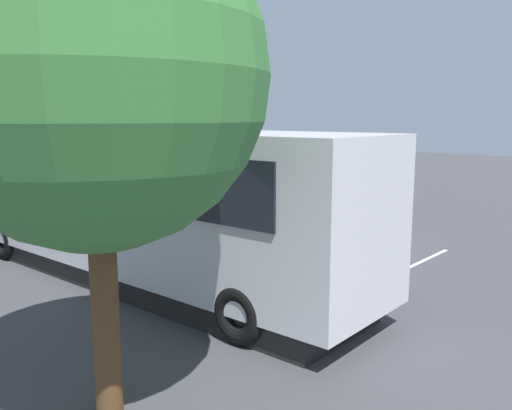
{
  "coord_description": "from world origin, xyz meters",
  "views": [
    {
      "loc": [
        -8.7,
        11.6,
        3.52
      ],
      "look_at": [
        0.52,
        0.37,
        1.1
      ],
      "focal_mm": 37.33,
      "sensor_mm": 36.0,
      "label": 1
    }
  ],
  "objects_px": {
    "spectator_left": "(219,212)",
    "parked_motorcycle_silver": "(136,226)",
    "spectator_far_left": "(254,221)",
    "stunt_motorcycle": "(275,209)",
    "spectator_centre": "(185,209)",
    "tour_bus": "(138,205)",
    "tree_left": "(92,47)"
  },
  "relations": [
    {
      "from": "spectator_centre",
      "to": "parked_motorcycle_silver",
      "type": "height_order",
      "value": "spectator_centre"
    },
    {
      "from": "spectator_left",
      "to": "parked_motorcycle_silver",
      "type": "bearing_deg",
      "value": 15.06
    },
    {
      "from": "spectator_centre",
      "to": "stunt_motorcycle",
      "type": "height_order",
      "value": "spectator_centre"
    },
    {
      "from": "tour_bus",
      "to": "stunt_motorcycle",
      "type": "bearing_deg",
      "value": -80.74
    },
    {
      "from": "tour_bus",
      "to": "parked_motorcycle_silver",
      "type": "xyz_separation_m",
      "value": [
        2.83,
        -2.09,
        -1.16
      ]
    },
    {
      "from": "tour_bus",
      "to": "spectator_far_left",
      "type": "relative_size",
      "value": 6.43
    },
    {
      "from": "spectator_far_left",
      "to": "tree_left",
      "type": "relative_size",
      "value": 0.27
    },
    {
      "from": "stunt_motorcycle",
      "to": "tree_left",
      "type": "relative_size",
      "value": 0.32
    },
    {
      "from": "spectator_centre",
      "to": "stunt_motorcycle",
      "type": "bearing_deg",
      "value": -98.92
    },
    {
      "from": "spectator_left",
      "to": "spectator_centre",
      "type": "relative_size",
      "value": 1.05
    },
    {
      "from": "spectator_far_left",
      "to": "spectator_left",
      "type": "xyz_separation_m",
      "value": [
        1.33,
        -0.18,
        0.03
      ]
    },
    {
      "from": "spectator_centre",
      "to": "tree_left",
      "type": "distance_m",
      "value": 9.05
    },
    {
      "from": "parked_motorcycle_silver",
      "to": "stunt_motorcycle",
      "type": "distance_m",
      "value": 4.45
    },
    {
      "from": "stunt_motorcycle",
      "to": "tree_left",
      "type": "distance_m",
      "value": 11.56
    },
    {
      "from": "parked_motorcycle_silver",
      "to": "spectator_centre",
      "type": "bearing_deg",
      "value": -152.03
    },
    {
      "from": "spectator_left",
      "to": "stunt_motorcycle",
      "type": "height_order",
      "value": "spectator_left"
    },
    {
      "from": "tour_bus",
      "to": "spectator_left",
      "type": "relative_size",
      "value": 6.25
    },
    {
      "from": "parked_motorcycle_silver",
      "to": "tree_left",
      "type": "bearing_deg",
      "value": 139.94
    },
    {
      "from": "stunt_motorcycle",
      "to": "spectator_far_left",
      "type": "bearing_deg",
      "value": 120.24
    },
    {
      "from": "spectator_left",
      "to": "parked_motorcycle_silver",
      "type": "relative_size",
      "value": 0.88
    },
    {
      "from": "spectator_left",
      "to": "tour_bus",
      "type": "bearing_deg",
      "value": 95.38
    },
    {
      "from": "stunt_motorcycle",
      "to": "spectator_left",
      "type": "bearing_deg",
      "value": 102.41
    },
    {
      "from": "spectator_far_left",
      "to": "spectator_left",
      "type": "height_order",
      "value": "spectator_left"
    },
    {
      "from": "spectator_far_left",
      "to": "stunt_motorcycle",
      "type": "xyz_separation_m",
      "value": [
        2.07,
        -3.55,
        -0.44
      ]
    },
    {
      "from": "spectator_far_left",
      "to": "tree_left",
      "type": "xyz_separation_m",
      "value": [
        -2.91,
        6.23,
        3.21
      ]
    },
    {
      "from": "tour_bus",
      "to": "tree_left",
      "type": "height_order",
      "value": "tree_left"
    },
    {
      "from": "spectator_centre",
      "to": "parked_motorcycle_silver",
      "type": "distance_m",
      "value": 1.56
    },
    {
      "from": "stunt_motorcycle",
      "to": "parked_motorcycle_silver",
      "type": "bearing_deg",
      "value": 65.74
    },
    {
      "from": "spectator_left",
      "to": "parked_motorcycle_silver",
      "type": "xyz_separation_m",
      "value": [
        2.57,
        0.69,
        -0.59
      ]
    },
    {
      "from": "spectator_centre",
      "to": "stunt_motorcycle",
      "type": "xyz_separation_m",
      "value": [
        -0.53,
        -3.36,
        -0.4
      ]
    },
    {
      "from": "tour_bus",
      "to": "spectator_left",
      "type": "height_order",
      "value": "tour_bus"
    },
    {
      "from": "spectator_left",
      "to": "spectator_far_left",
      "type": "bearing_deg",
      "value": 172.2
    }
  ]
}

